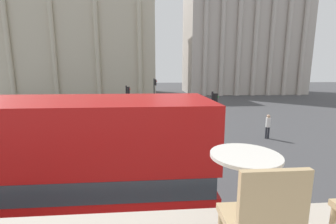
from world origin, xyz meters
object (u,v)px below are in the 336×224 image
object	(u,v)px
plaza_building_left	(84,43)
car_maroon	(91,104)
pedestrian_yellow	(147,98)
traffic_light_near	(213,114)
traffic_light_mid	(128,101)
cafe_chair_0	(261,222)
pedestrian_blue	(124,103)
pedestrian_black	(117,104)
traffic_light_far	(155,91)
pedestrian_white	(268,125)
plaza_building_right	(242,38)
cafe_dining_table	(244,175)

from	to	relation	value
plaza_building_left	car_maroon	bearing A→B (deg)	-73.57
car_maroon	pedestrian_yellow	xyz separation A→B (m)	(7.15, 5.01, 0.22)
traffic_light_near	traffic_light_mid	xyz separation A→B (m)	(-5.56, 6.70, -0.02)
cafe_chair_0	pedestrian_blue	size ratio (longest dim) A/B	0.56
plaza_building_left	pedestrian_yellow	bearing A→B (deg)	-52.44
traffic_light_near	pedestrian_yellow	size ratio (longest dim) A/B	2.32
pedestrian_blue	pedestrian_black	bearing A→B (deg)	96.30
pedestrian_yellow	car_maroon	bearing A→B (deg)	40.44
plaza_building_left	car_maroon	xyz separation A→B (m)	(6.84, -23.20, -10.30)
traffic_light_mid	car_maroon	xyz separation A→B (m)	(-5.74, 10.14, -1.73)
cafe_chair_0	pedestrian_yellow	xyz separation A→B (m)	(-1.22, 33.17, -3.02)
pedestrian_yellow	traffic_light_far	bearing A→B (deg)	102.79
traffic_light_mid	car_maroon	distance (m)	11.78
traffic_light_mid	pedestrian_yellow	size ratio (longest dim) A/B	2.30
pedestrian_white	plaza_building_right	bearing A→B (deg)	-22.90
cafe_dining_table	car_maroon	size ratio (longest dim) A/B	0.17
cafe_chair_0	pedestrian_white	size ratio (longest dim) A/B	0.51
traffic_light_near	pedestrian_white	xyz separation A→B (m)	(4.95, 2.87, -1.41)
cafe_dining_table	plaza_building_right	xyz separation A→B (m)	(20.39, 50.80, 8.60)
plaza_building_right	pedestrian_white	distance (m)	40.94
traffic_light_near	pedestrian_black	world-z (taller)	traffic_light_near
cafe_dining_table	pedestrian_black	size ratio (longest dim) A/B	0.43
cafe_chair_0	pedestrian_blue	bearing A→B (deg)	100.72
pedestrian_black	pedestrian_blue	world-z (taller)	pedestrian_black
pedestrian_white	cafe_dining_table	bearing A→B (deg)	146.24
traffic_light_far	traffic_light_mid	bearing A→B (deg)	-109.32
pedestrian_blue	traffic_light_near	bearing A→B (deg)	157.40
pedestrian_blue	pedestrian_white	bearing A→B (deg)	176.19
cafe_dining_table	traffic_light_near	xyz separation A→B (m)	(2.79, 10.74, -1.51)
cafe_dining_table	traffic_light_mid	bearing A→B (deg)	99.02
cafe_chair_0	cafe_dining_table	bearing A→B (deg)	78.87
cafe_chair_0	plaza_building_left	distance (m)	54.03
plaza_building_right	traffic_light_far	world-z (taller)	plaza_building_right
cafe_chair_0	plaza_building_right	world-z (taller)	plaza_building_right
traffic_light_near	car_maroon	bearing A→B (deg)	123.87
car_maroon	pedestrian_blue	distance (m)	4.47
cafe_dining_table	traffic_light_far	bearing A→B (deg)	90.72
plaza_building_right	cafe_dining_table	bearing A→B (deg)	-111.87
pedestrian_white	pedestrian_blue	size ratio (longest dim) A/B	1.11
cafe_dining_table	pedestrian_black	xyz separation A→B (m)	(-4.85, 25.74, -2.98)
pedestrian_blue	traffic_light_far	bearing A→B (deg)	-166.19
car_maroon	pedestrian_yellow	distance (m)	8.73
cafe_chair_0	pedestrian_yellow	distance (m)	33.33
cafe_chair_0	pedestrian_blue	distance (m)	27.71
cafe_chair_0	traffic_light_far	xyz separation A→B (m)	(-0.17, 25.03, -1.28)
plaza_building_right	traffic_light_mid	bearing A→B (deg)	-124.76
pedestrian_black	pedestrian_blue	size ratio (longest dim) A/B	1.06
plaza_building_left	car_maroon	world-z (taller)	plaza_building_left
pedestrian_white	traffic_light_far	bearing A→B (deg)	32.47
traffic_light_mid	pedestrian_white	xyz separation A→B (m)	(10.51, -3.83, -1.39)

